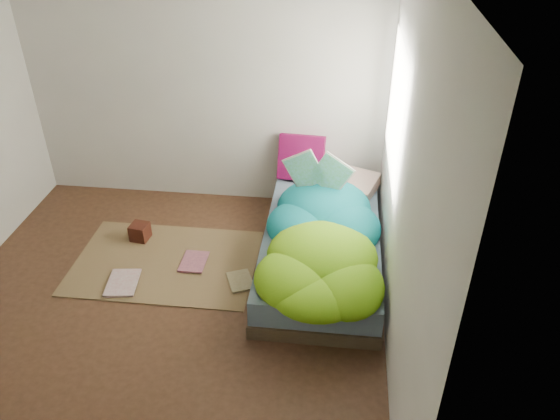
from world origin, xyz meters
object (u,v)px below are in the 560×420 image
object	(u,v)px
bed	(321,247)
open_book	(318,162)
wooden_box	(140,232)
pillow_magenta	(301,158)
floor_book_a	(108,283)
floor_book_b	(182,261)

from	to	relation	value
bed	open_book	world-z (taller)	open_book
wooden_box	pillow_magenta	bearing A→B (deg)	28.03
bed	wooden_box	xyz separation A→B (m)	(-1.70, 0.14, -0.08)
bed	floor_book_a	distance (m)	1.85
floor_book_b	pillow_magenta	bearing A→B (deg)	48.62
pillow_magenta	wooden_box	xyz separation A→B (m)	(-1.44, -0.77, -0.47)
floor_book_a	pillow_magenta	bearing A→B (deg)	36.57
bed	pillow_magenta	world-z (taller)	pillow_magenta
bed	open_book	size ratio (longest dim) A/B	4.02
bed	pillow_magenta	size ratio (longest dim) A/B	4.53
pillow_magenta	floor_book_a	distance (m)	2.15
open_book	wooden_box	size ratio (longest dim) A/B	3.17
floor_book_b	wooden_box	bearing A→B (deg)	147.81
bed	open_book	bearing A→B (deg)	102.74
pillow_magenta	open_book	world-z (taller)	open_book
floor_book_b	floor_book_a	bearing A→B (deg)	-145.48
open_book	floor_book_a	bearing A→B (deg)	-143.12
open_book	floor_book_a	distance (m)	2.06
pillow_magenta	wooden_box	world-z (taller)	pillow_magenta
pillow_magenta	floor_book_a	world-z (taller)	pillow_magenta
floor_book_b	bed	bearing A→B (deg)	8.19
bed	wooden_box	bearing A→B (deg)	175.21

